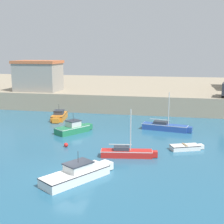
# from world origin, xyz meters

# --- Properties ---
(ground_plane) EXTENTS (200.00, 200.00, 0.00)m
(ground_plane) POSITION_xyz_m (0.00, 0.00, 0.00)
(ground_plane) COLOR #28607F
(quay_seawall) EXTENTS (120.00, 40.00, 2.97)m
(quay_seawall) POSITION_xyz_m (0.00, 45.22, 1.49)
(quay_seawall) COLOR gray
(quay_seawall) RESTS_ON ground
(dinghy_white_0) EXTENTS (3.53, 2.25, 0.58)m
(dinghy_white_0) POSITION_xyz_m (9.19, 8.99, 0.28)
(dinghy_white_0) COLOR white
(dinghy_white_0) RESTS_ON ground
(sailboat_blue_1) EXTENTS (6.31, 2.27, 4.89)m
(sailboat_blue_1) POSITION_xyz_m (6.81, 16.54, 0.48)
(sailboat_blue_1) COLOR #284C9E
(sailboat_blue_1) RESTS_ON ground
(motorboat_green_2) EXTENTS (3.94, 4.88, 2.44)m
(motorboat_green_2) POSITION_xyz_m (-4.21, 13.09, 0.56)
(motorboat_green_2) COLOR #237A4C
(motorboat_green_2) RESTS_ON ground
(motorboat_orange_3) EXTENTS (2.41, 5.11, 2.32)m
(motorboat_orange_3) POSITION_xyz_m (-8.68, 19.73, 0.53)
(motorboat_orange_3) COLOR orange
(motorboat_orange_3) RESTS_ON ground
(sailboat_red_5) EXTENTS (5.41, 1.88, 4.61)m
(sailboat_red_5) POSITION_xyz_m (3.70, 5.60, 0.42)
(sailboat_red_5) COLOR red
(sailboat_red_5) RESTS_ON ground
(motorboat_white_6) EXTENTS (4.77, 6.21, 2.29)m
(motorboat_white_6) POSITION_xyz_m (0.79, -0.50, 0.51)
(motorboat_white_6) COLOR white
(motorboat_white_6) RESTS_ON ground
(mooring_buoy) EXTENTS (0.44, 0.44, 0.44)m
(mooring_buoy) POSITION_xyz_m (-3.06, 7.34, 0.22)
(mooring_buoy) COLOR red
(mooring_buoy) RESTS_ON ground
(harbor_shed_mid_row) EXTENTS (7.79, 5.52, 5.30)m
(harbor_shed_mid_row) POSITION_xyz_m (-16.00, 28.90, 5.65)
(harbor_shed_mid_row) COLOR gray
(harbor_shed_mid_row) RESTS_ON quay_seawall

